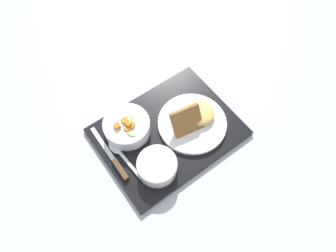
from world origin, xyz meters
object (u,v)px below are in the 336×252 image
(plate_main, at_px, (193,120))
(spoon, at_px, (120,153))
(bowl_soup, at_px, (157,166))
(bowl_salad, at_px, (127,126))
(knife, at_px, (115,162))

(plate_main, relative_size, spoon, 1.40)
(spoon, bearing_deg, bowl_soup, -153.91)
(bowl_soup, bearing_deg, plate_main, 11.26)
(bowl_salad, relative_size, spoon, 0.92)
(bowl_salad, height_order, bowl_soup, bowl_salad)
(knife, height_order, spoon, knife)
(bowl_salad, xyz_separation_m, knife, (-0.09, -0.06, -0.02))
(bowl_soup, height_order, knife, bowl_soup)
(plate_main, distance_m, knife, 0.27)
(plate_main, bearing_deg, bowl_soup, -168.74)
(bowl_salad, bearing_deg, spoon, -146.57)
(bowl_soup, xyz_separation_m, plate_main, (0.18, 0.04, -0.01))
(knife, xyz_separation_m, spoon, (0.03, 0.01, -0.00))
(plate_main, height_order, knife, plate_main)
(bowl_soup, bearing_deg, spoon, 112.86)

